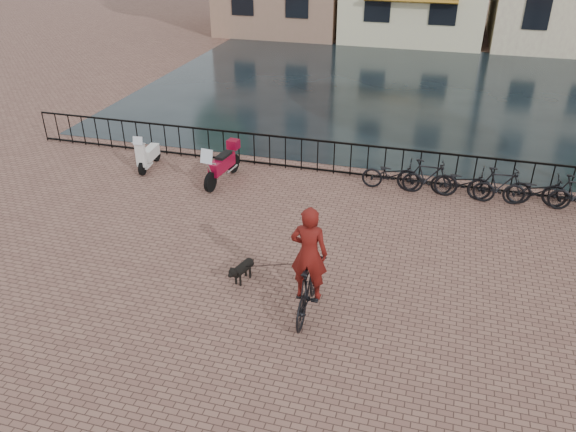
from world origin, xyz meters
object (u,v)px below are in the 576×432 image
(dog, at_px, (243,270))
(scooter, at_px, (148,149))
(motorcycle, at_px, (222,160))
(cyclist, at_px, (309,268))

(dog, height_order, scooter, scooter)
(motorcycle, relative_size, scooter, 1.37)
(dog, relative_size, scooter, 0.59)
(cyclist, bearing_deg, dog, -22.55)
(cyclist, relative_size, dog, 3.33)
(cyclist, relative_size, scooter, 1.97)
(cyclist, xyz_separation_m, motorcycle, (-3.84, 5.14, -0.37))
(dog, height_order, motorcycle, motorcycle)
(motorcycle, bearing_deg, scooter, 179.42)
(cyclist, distance_m, dog, 1.87)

